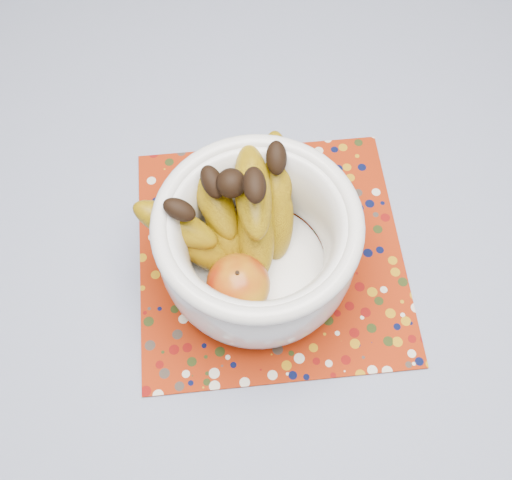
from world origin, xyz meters
TOP-DOWN VIEW (x-y plane):
  - table at (0.00, 0.00)m, footprint 1.20×1.20m
  - tablecloth at (0.00, 0.00)m, footprint 1.32×1.32m
  - placemat at (0.01, -0.04)m, footprint 0.43×0.43m
  - fruit_bowl at (-0.02, -0.05)m, footprint 0.28×0.26m

SIDE VIEW (x-z plane):
  - table at x=0.00m, z-range 0.30..1.05m
  - tablecloth at x=0.00m, z-range 0.75..0.76m
  - placemat at x=0.01m, z-range 0.76..0.76m
  - fruit_bowl at x=-0.02m, z-range 0.75..0.95m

